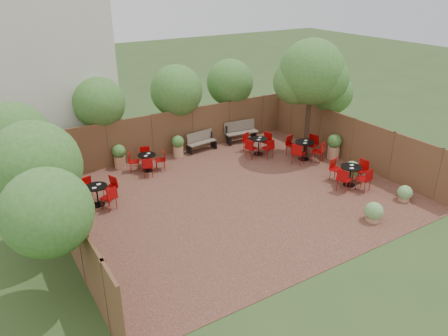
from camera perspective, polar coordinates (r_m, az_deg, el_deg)
ground at (r=15.88m, az=1.42°, el=-3.80°), size 80.00×80.00×0.00m
courtyard_paving at (r=15.88m, az=1.42°, el=-3.77°), size 12.00×10.00×0.02m
fence_back at (r=19.50m, az=-6.66°, el=4.73°), size 12.00×0.08×2.00m
fence_left at (r=13.47m, az=-20.54°, el=-6.18°), size 0.08×10.00×2.00m
fence_right at (r=19.16m, az=16.66°, el=3.49°), size 0.08×10.00×2.00m
neighbour_building at (r=20.24m, az=-22.81°, el=12.58°), size 5.00×4.00×8.00m
overhang_foliage at (r=16.25m, az=-10.98°, el=6.68°), size 15.30×10.47×2.52m
courtyard_tree at (r=18.79m, az=11.56°, el=11.97°), size 2.87×2.79×5.13m
park_bench_left at (r=19.85m, az=-3.09°, el=3.60°), size 1.47×0.64×0.88m
park_bench_right at (r=20.93m, az=2.24°, el=4.92°), size 1.68×0.74×1.00m
bistro_tables at (r=17.54m, az=2.80°, el=0.72°), size 10.63×6.99×0.95m
planters at (r=18.16m, az=-5.10°, el=1.94°), size 11.09×4.63×1.13m
low_shrubs at (r=16.54m, az=19.06°, el=-2.74°), size 2.66×3.38×0.67m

